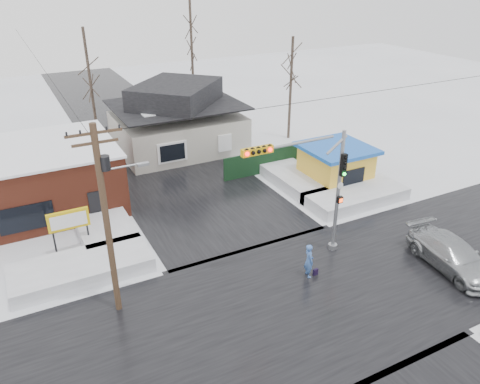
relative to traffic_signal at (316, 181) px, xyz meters
name	(u,v)px	position (x,y,z in m)	size (l,w,h in m)	color
ground	(304,300)	(-2.43, -2.97, -4.54)	(120.00, 120.00, 0.00)	white
road_ns	(304,300)	(-2.43, -2.97, -4.53)	(10.00, 120.00, 0.02)	black
road_ew	(304,300)	(-2.43, -2.97, -4.53)	(120.00, 10.00, 0.02)	black
snowbank_nw	(82,268)	(-11.43, 4.03, -4.14)	(7.00, 3.00, 0.80)	white
snowbank_ne	(356,196)	(6.57, 4.03, -4.14)	(7.00, 3.00, 0.80)	white
snowbank_nside_w	(99,217)	(-9.43, 9.03, -4.14)	(3.00, 8.00, 0.80)	white
snowbank_nside_e	(290,175)	(4.57, 9.03, -4.14)	(3.00, 8.00, 0.80)	white
traffic_signal	(316,181)	(0.00, 0.00, 0.00)	(6.05, 0.68, 7.00)	gray
utility_pole	(107,212)	(-10.36, 0.53, 0.57)	(3.15, 0.44, 9.00)	#382619
brick_building	(18,181)	(-13.43, 13.03, -2.46)	(12.20, 8.20, 4.12)	maroon
marquee_sign	(69,221)	(-11.43, 6.53, -2.62)	(2.20, 0.21, 2.55)	black
house	(177,119)	(-0.43, 19.03, -1.92)	(10.40, 8.40, 5.76)	beige
kiosk	(335,165)	(7.07, 7.03, -3.08)	(4.60, 4.60, 2.88)	yellow
fence	(271,161)	(4.07, 11.03, -3.64)	(8.00, 0.12, 1.80)	black
tree_far_left	(86,53)	(-6.43, 23.03, 3.41)	(3.00, 3.00, 10.00)	#332821
tree_far_mid	(191,23)	(3.57, 25.03, 5.00)	(3.00, 3.00, 12.00)	#332821
tree_far_right	(292,59)	(9.57, 17.03, 2.62)	(3.00, 3.00, 9.00)	#332821
pedestrian	(309,261)	(-1.14, -1.44, -3.61)	(0.68, 0.45, 1.86)	#3F66B0
car	(452,255)	(5.96, -4.28, -3.75)	(2.20, 5.41, 1.57)	#A2A5A9
shopping_bag	(315,272)	(-0.76, -1.56, -4.36)	(0.28, 0.12, 0.35)	black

